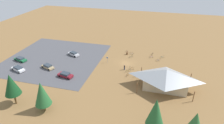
% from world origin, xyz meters
% --- Properties ---
extents(ground, '(160.00, 160.00, 0.00)m').
position_xyz_m(ground, '(0.00, 0.00, 0.00)').
color(ground, olive).
rests_on(ground, ground).
extents(parking_lot_asphalt, '(32.54, 33.01, 0.05)m').
position_xyz_m(parking_lot_asphalt, '(25.14, 2.77, 0.03)').
color(parking_lot_asphalt, '#4C4C51').
rests_on(parking_lot_asphalt, ground).
extents(bike_pavilion, '(14.41, 9.19, 5.67)m').
position_xyz_m(bike_pavilion, '(-13.22, 11.36, 3.29)').
color(bike_pavilion, '#C6B28E').
rests_on(bike_pavilion, ground).
extents(trash_bin, '(0.60, 0.60, 0.90)m').
position_xyz_m(trash_bin, '(0.85, -7.00, 0.45)').
color(trash_bin, brown).
rests_on(trash_bin, ground).
extents(lot_sign, '(0.56, 0.08, 2.20)m').
position_xyz_m(lot_sign, '(6.09, 1.26, 1.41)').
color(lot_sign, '#99999E').
rests_on(lot_sign, ground).
extents(pine_center, '(3.52, 3.52, 8.62)m').
position_xyz_m(pine_center, '(-11.48, 28.44, 5.60)').
color(pine_center, brown).
rests_on(pine_center, ground).
extents(pine_far_west, '(3.75, 3.75, 8.23)m').
position_xyz_m(pine_far_west, '(21.54, 27.73, 5.54)').
color(pine_far_west, brown).
rests_on(pine_far_west, ground).
extents(pine_far_east, '(3.76, 3.76, 7.63)m').
position_xyz_m(pine_far_east, '(13.47, 27.96, 4.72)').
color(pine_far_east, brown).
rests_on(pine_far_east, ground).
extents(bicycle_orange_yard_left, '(0.61, 1.55, 0.84)m').
position_xyz_m(bicycle_orange_yard_left, '(-2.22, 8.18, 0.36)').
color(bicycle_orange_yard_left, black).
rests_on(bicycle_orange_yard_left, ground).
extents(bicycle_white_by_bin, '(1.15, 1.41, 0.91)m').
position_xyz_m(bicycle_white_by_bin, '(-5.24, 6.00, 0.40)').
color(bicycle_white_by_bin, black).
rests_on(bicycle_white_by_bin, ground).
extents(bicycle_black_front_row, '(0.67, 1.56, 0.78)m').
position_xyz_m(bicycle_black_front_row, '(-8.24, -9.16, 0.37)').
color(bicycle_black_front_row, black).
rests_on(bicycle_black_front_row, ground).
extents(bicycle_green_near_sign, '(1.18, 1.36, 0.90)m').
position_xyz_m(bicycle_green_near_sign, '(-1.03, -4.86, 0.40)').
color(bicycle_green_near_sign, black).
rests_on(bicycle_green_near_sign, ground).
extents(bicycle_yellow_mid_cluster, '(1.35, 1.08, 0.84)m').
position_xyz_m(bicycle_yellow_mid_cluster, '(-1.95, 5.54, 0.38)').
color(bicycle_yellow_mid_cluster, black).
rests_on(bicycle_yellow_mid_cluster, ground).
extents(bicycle_silver_yard_right, '(1.75, 0.48, 0.84)m').
position_xyz_m(bicycle_silver_yard_right, '(-0.68, -7.60, 0.38)').
color(bicycle_silver_yard_right, black).
rests_on(bicycle_silver_yard_right, ground).
extents(bicycle_teal_back_row, '(1.53, 0.98, 0.86)m').
position_xyz_m(bicycle_teal_back_row, '(-11.85, -7.28, 0.38)').
color(bicycle_teal_back_row, black).
rests_on(bicycle_teal_back_row, ground).
extents(bicycle_purple_edge_north, '(1.35, 1.05, 0.75)m').
position_xyz_m(bicycle_purple_edge_north, '(-8.13, -6.50, 0.35)').
color(bicycle_purple_edge_north, black).
rests_on(bicycle_purple_edge_north, ground).
extents(bicycle_blue_edge_south, '(1.48, 0.86, 0.75)m').
position_xyz_m(bicycle_blue_edge_south, '(-10.55, -4.42, 0.35)').
color(bicycle_blue_edge_south, black).
rests_on(bicycle_blue_edge_south, ground).
extents(bicycle_red_lone_west, '(0.81, 1.56, 0.74)m').
position_xyz_m(bicycle_red_lone_west, '(1.16, -8.96, 0.34)').
color(bicycle_red_lone_west, black).
rests_on(bicycle_red_lone_west, ground).
extents(bicycle_orange_near_porch, '(1.56, 0.68, 0.83)m').
position_xyz_m(bicycle_orange_near_porch, '(-2.79, 3.48, 0.36)').
color(bicycle_orange_near_porch, black).
rests_on(bicycle_orange_near_porch, ground).
extents(car_tan_front_row, '(4.82, 3.30, 1.33)m').
position_xyz_m(car_tan_front_row, '(23.61, 10.09, 0.71)').
color(car_tan_front_row, tan).
rests_on(car_tan_front_row, parking_lot_asphalt).
extents(car_maroon_by_curb, '(4.86, 2.67, 1.42)m').
position_xyz_m(car_maroon_by_curb, '(15.59, 13.48, 0.75)').
color(car_maroon_by_curb, maroon).
rests_on(car_maroon_by_curb, parking_lot_asphalt).
extents(car_silver_second_row, '(4.82, 3.38, 1.36)m').
position_xyz_m(car_silver_second_row, '(19.70, -0.94, 0.73)').
color(car_silver_second_row, '#BCBCC1').
rests_on(car_silver_second_row, parking_lot_asphalt).
extents(car_white_end_stall, '(5.07, 3.32, 1.39)m').
position_xyz_m(car_white_end_stall, '(31.83, 13.90, 0.74)').
color(car_white_end_stall, white).
rests_on(car_white_end_stall, parking_lot_asphalt).
extents(car_green_near_entry, '(4.96, 2.90, 1.32)m').
position_xyz_m(car_green_near_entry, '(35.70, 7.88, 0.71)').
color(car_green_near_entry, '#1E6B3D').
rests_on(car_green_near_entry, parking_lot_asphalt).
extents(visitor_at_bikes, '(0.38, 0.36, 1.76)m').
position_xyz_m(visitor_at_bikes, '(-0.56, 4.51, 0.93)').
color(visitor_at_bikes, '#2D3347').
rests_on(visitor_at_bikes, ground).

